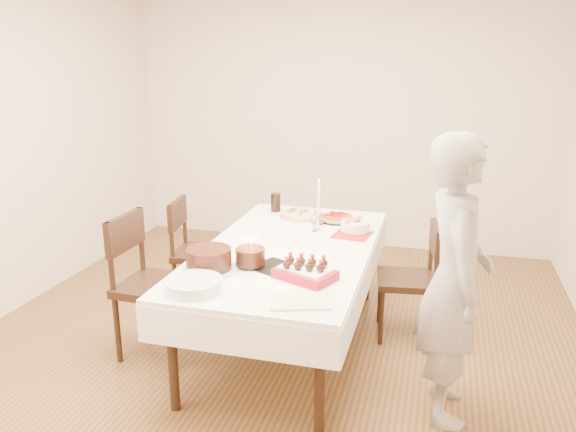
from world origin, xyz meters
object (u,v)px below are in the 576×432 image
(chair_left_dessert, at_px, (156,286))
(pizza_pepperoni, at_px, (337,218))
(taper_candle, at_px, (319,202))
(pizza_white, at_px, (303,215))
(chair_right_savory, at_px, (406,280))
(person, at_px, (455,280))
(cola_glass, at_px, (276,202))
(layer_cake, at_px, (209,259))
(birthday_cake, at_px, (250,252))
(strawberry_box, at_px, (305,272))
(pasta_bowl, at_px, (355,226))
(chair_left_savory, at_px, (202,253))
(dining_table, at_px, (288,297))

(chair_left_dessert, xyz_separation_m, pizza_pepperoni, (1.06, 1.08, 0.27))
(taper_candle, bearing_deg, pizza_white, 136.35)
(chair_right_savory, height_order, person, person)
(pizza_white, height_order, cola_glass, cola_glass)
(pizza_white, relative_size, layer_cake, 1.05)
(pizza_white, xyz_separation_m, cola_glass, (-0.27, 0.11, 0.06))
(chair_left_dessert, bearing_deg, chair_right_savory, -154.85)
(cola_glass, height_order, birthday_cake, birthday_cake)
(chair_left_dessert, bearing_deg, pizza_pepperoni, -133.06)
(strawberry_box, bearing_deg, chair_left_dessert, 171.26)
(layer_cake, bearing_deg, pizza_white, 77.91)
(pizza_pepperoni, distance_m, cola_glass, 0.58)
(pizza_white, height_order, pizza_pepperoni, same)
(chair_left_dessert, relative_size, pasta_bowl, 4.59)
(chair_left_dessert, relative_size, person, 0.61)
(chair_right_savory, bearing_deg, pizza_pepperoni, 141.28)
(taper_candle, bearing_deg, pasta_bowl, -19.90)
(chair_left_dessert, distance_m, strawberry_box, 1.15)
(chair_left_savory, bearing_deg, strawberry_box, 130.25)
(taper_candle, distance_m, strawberry_box, 1.14)
(chair_left_savory, xyz_separation_m, cola_glass, (0.52, 0.40, 0.37))
(chair_left_dessert, xyz_separation_m, taper_candle, (0.93, 0.95, 0.43))
(pizza_pepperoni, height_order, layer_cake, layer_cake)
(chair_left_savory, bearing_deg, birthday_cake, 121.61)
(pizza_white, bearing_deg, dining_table, -83.79)
(chair_left_savory, relative_size, taper_candle, 2.46)
(chair_right_savory, xyz_separation_m, layer_cake, (-1.16, -0.92, 0.38))
(taper_candle, xyz_separation_m, birthday_cake, (-0.22, -1.01, -0.09))
(chair_right_savory, xyz_separation_m, chair_left_savory, (-1.68, 0.10, 0.02))
(pizza_pepperoni, bearing_deg, layer_cake, -114.17)
(chair_left_dessert, xyz_separation_m, cola_glass, (0.50, 1.22, 0.32))
(pizza_pepperoni, bearing_deg, birthday_cake, -106.81)
(person, height_order, cola_glass, person)
(chair_left_savory, distance_m, chair_left_dessert, 0.83)
(chair_right_savory, xyz_separation_m, person, (0.31, -0.89, 0.39))
(cola_glass, bearing_deg, birthday_cake, -80.43)
(pizza_white, xyz_separation_m, layer_cake, (-0.28, -1.30, 0.05))
(pasta_bowl, bearing_deg, birthday_cake, -120.60)
(pasta_bowl, height_order, strawberry_box, strawberry_box)
(chair_left_dessert, bearing_deg, cola_glass, -110.85)
(layer_cake, bearing_deg, chair_right_savory, 38.32)
(chair_right_savory, xyz_separation_m, strawberry_box, (-0.55, -0.90, 0.35))
(dining_table, distance_m, strawberry_box, 0.71)
(chair_left_dessert, xyz_separation_m, strawberry_box, (1.10, -0.17, 0.29))
(dining_table, relative_size, layer_cake, 5.93)
(pizza_white, bearing_deg, cola_glass, 157.23)
(chair_left_savory, bearing_deg, layer_cake, 108.46)
(dining_table, xyz_separation_m, layer_cake, (-0.36, -0.54, 0.45))
(pizza_pepperoni, distance_m, pasta_bowl, 0.31)
(chair_right_savory, distance_m, strawberry_box, 1.11)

